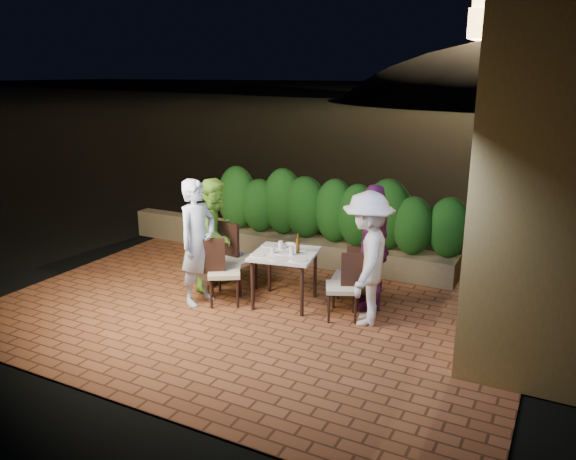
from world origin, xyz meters
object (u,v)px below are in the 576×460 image
Objects in this scene: chair_right_front at (342,286)px; parapet_lamp at (209,215)px; diner_blue at (198,242)px; chair_right_back at (348,276)px; chair_left_back at (238,258)px; diner_white at (367,259)px; chair_left_front at (224,271)px; diner_green at (216,234)px; dining_table at (285,278)px; bowl at (289,245)px; beer_bottle at (298,243)px; diner_purple at (373,247)px.

parapet_lamp is at bearing -53.01° from chair_right_front.
chair_right_back is at bearing -57.68° from diner_blue.
diner_white is (2.06, -0.18, 0.36)m from chair_left_back.
chair_left_front is 0.57× the size of diner_green.
chair_left_front is (-0.76, -0.38, 0.10)m from dining_table.
chair_left_back is 0.58× the size of diner_blue.
beer_bottle is at bearing -41.06° from bowl.
chair_right_front is (0.98, -0.38, -0.32)m from bowl.
chair_left_back is (-1.01, 0.04, -0.38)m from beer_bottle.
chair_left_front is at bearing -60.75° from diner_blue.
diner_purple is at bearing -172.19° from chair_right_back.
diner_green reaches higher than dining_table.
diner_white is at bearing 0.77° from chair_left_back.
chair_right_front is 0.46m from chair_right_back.
diner_white reaches higher than diner_purple.
dining_table is 3.17m from parapet_lamp.
chair_left_front is at bearing -135.52° from bowl.
diner_green is (-2.00, -0.26, 0.41)m from chair_right_back.
bowl is 1.21m from diner_purple.
diner_white reaches higher than dining_table.
chair_left_back is 0.61× the size of diner_green.
chair_right_front is (1.66, 0.29, -0.02)m from chair_left_front.
dining_table is 6.05× the size of parapet_lamp.
dining_table is at bearing -157.16° from beer_bottle.
chair_left_back is 1.67m from chair_right_back.
chair_left_front is 2.09m from diner_purple.
chair_right_back is at bearing 14.12° from chair_left_back.
dining_table is 1.32m from diner_white.
chair_right_front is at bearing -21.22° from bowl.
chair_right_back is 0.55m from diner_purple.
parapet_lamp is (-1.49, 2.35, -0.32)m from diner_blue.
bowl is 1.29m from diner_blue.
diner_white is 12.42× the size of parapet_lamp.
chair_right_front reaches higher than parapet_lamp.
dining_table is 0.49m from bowl.
diner_white reaches higher than chair_left_front.
bowl is at bearing 138.94° from beer_bottle.
dining_table is 0.54m from beer_bottle.
diner_blue reaches higher than dining_table.
diner_blue reaches higher than beer_bottle.
dining_table is at bearing -35.52° from parapet_lamp.
chair_left_front is 0.51m from chair_left_back.
diner_blue is at bearing -105.22° from chair_left_back.
chair_right_back reaches higher than bowl.
beer_bottle is at bearing 3.24° from chair_left_back.
beer_bottle is 0.16× the size of diner_purple.
chair_left_back is at bearing -44.93° from parapet_lamp.
chair_right_front is at bearing -96.59° from diner_green.
diner_blue reaches higher than diner_purple.
diner_purple is at bearing 22.83° from dining_table.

